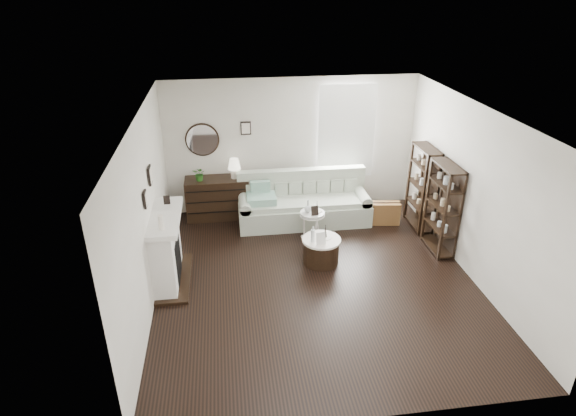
{
  "coord_description": "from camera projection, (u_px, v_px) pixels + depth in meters",
  "views": [
    {
      "loc": [
        -1.32,
        -6.37,
        4.42
      ],
      "look_at": [
        -0.34,
        0.8,
        0.91
      ],
      "focal_mm": 30.0,
      "sensor_mm": 36.0,
      "label": 1
    }
  ],
  "objects": [
    {
      "name": "table_lamp",
      "position": [
        234.0,
        168.0,
        9.38
      ],
      "size": [
        0.31,
        0.31,
        0.4
      ],
      "primitive_type": null,
      "rotation": [
        0.0,
        0.0,
        0.27
      ],
      "color": "#F2E8CC",
      "rests_on": "dresser"
    },
    {
      "name": "suitcase",
      "position": [
        382.0,
        213.0,
        9.41
      ],
      "size": [
        0.69,
        0.31,
        0.45
      ],
      "primitive_type": "cube",
      "rotation": [
        0.0,
        0.0,
        -0.13
      ],
      "color": "brown",
      "rests_on": "ground"
    },
    {
      "name": "flask_ped",
      "position": [
        308.0,
        206.0,
        8.66
      ],
      "size": [
        0.13,
        0.13,
        0.24
      ],
      "primitive_type": null,
      "color": "silver",
      "rests_on": "pedestal_table"
    },
    {
      "name": "drum_table",
      "position": [
        321.0,
        250.0,
        8.12
      ],
      "size": [
        0.65,
        0.65,
        0.45
      ],
      "rotation": [
        0.0,
        0.0,
        0.27
      ],
      "color": "black",
      "rests_on": "ground"
    },
    {
      "name": "shelf_unit_near",
      "position": [
        442.0,
        208.0,
        8.28
      ],
      "size": [
        0.3,
        0.8,
        1.6
      ],
      "color": "black",
      "rests_on": "ground"
    },
    {
      "name": "fireplace",
      "position": [
        167.0,
        251.0,
        7.51
      ],
      "size": [
        0.5,
        1.4,
        1.84
      ],
      "color": "white",
      "rests_on": "ground"
    },
    {
      "name": "eiffel_ped",
      "position": [
        317.0,
        207.0,
        8.7
      ],
      "size": [
        0.11,
        0.11,
        0.18
      ],
      "primitive_type": null,
      "rotation": [
        0.0,
        0.0,
        -0.1
      ],
      "color": "black",
      "rests_on": "pedestal_table"
    },
    {
      "name": "quilt",
      "position": [
        261.0,
        199.0,
        9.17
      ],
      "size": [
        0.55,
        0.45,
        0.14
      ],
      "primitive_type": "cube",
      "rotation": [
        0.0,
        0.0,
        -0.01
      ],
      "color": "#217B61",
      "rests_on": "sofa"
    },
    {
      "name": "eiffel_drum",
      "position": [
        325.0,
        232.0,
        8.03
      ],
      "size": [
        0.12,
        0.12,
        0.21
      ],
      "primitive_type": null,
      "rotation": [
        0.0,
        0.0,
        0.01
      ],
      "color": "black",
      "rests_on": "drum_table"
    },
    {
      "name": "card_frame_drum",
      "position": [
        321.0,
        238.0,
        7.83
      ],
      "size": [
        0.16,
        0.08,
        0.21
      ],
      "primitive_type": "cube",
      "rotation": [
        -0.21,
        0.0,
        0.13
      ],
      "color": "white",
      "rests_on": "drum_table"
    },
    {
      "name": "potted_plant",
      "position": [
        200.0,
        174.0,
        9.27
      ],
      "size": [
        0.32,
        0.3,
        0.28
      ],
      "primitive_type": "imported",
      "rotation": [
        0.0,
        0.0,
        -0.42
      ],
      "color": "#245B1A",
      "rests_on": "dresser"
    },
    {
      "name": "dresser",
      "position": [
        218.0,
        198.0,
        9.6
      ],
      "size": [
        1.24,
        0.53,
        0.83
      ],
      "color": "black",
      "rests_on": "ground"
    },
    {
      "name": "shelf_unit_far",
      "position": [
        422.0,
        188.0,
        9.08
      ],
      "size": [
        0.3,
        0.8,
        1.6
      ],
      "color": "black",
      "rests_on": "ground"
    },
    {
      "name": "pedestal_table",
      "position": [
        312.0,
        215.0,
        8.72
      ],
      "size": [
        0.46,
        0.46,
        0.55
      ],
      "rotation": [
        0.0,
        0.0,
        0.17
      ],
      "color": "white",
      "rests_on": "ground"
    },
    {
      "name": "card_frame_ped",
      "position": [
        315.0,
        211.0,
        8.56
      ],
      "size": [
        0.14,
        0.08,
        0.18
      ],
      "primitive_type": "cube",
      "rotation": [
        -0.21,
        0.0,
        0.19
      ],
      "color": "black",
      "rests_on": "pedestal_table"
    },
    {
      "name": "room",
      "position": [
        328.0,
        133.0,
        9.56
      ],
      "size": [
        5.5,
        5.5,
        5.5
      ],
      "color": "black",
      "rests_on": "ground"
    },
    {
      "name": "sofa",
      "position": [
        303.0,
        205.0,
        9.49
      ],
      "size": [
        2.55,
        0.88,
        0.99
      ],
      "color": "#A3AF9C",
      "rests_on": "ground"
    },
    {
      "name": "bottle_drum",
      "position": [
        313.0,
        234.0,
        7.88
      ],
      "size": [
        0.07,
        0.07,
        0.28
      ],
      "primitive_type": "cylinder",
      "color": "silver",
      "rests_on": "drum_table"
    }
  ]
}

